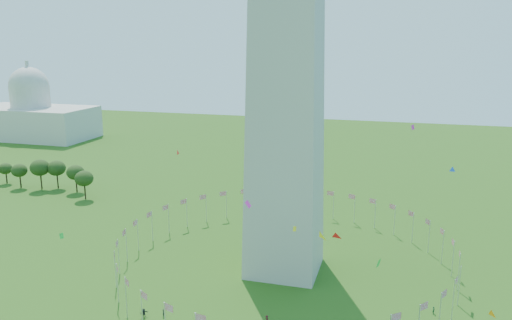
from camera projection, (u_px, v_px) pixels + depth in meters
The scene contains 4 objects.
flag_ring at pixel (284, 252), 122.19m from camera, with size 80.24×80.24×9.00m.
capitol_building at pixel (30, 98), 287.70m from camera, with size 70.00×35.00×46.00m, color beige, non-canonical shape.
kites_aloft at pixel (351, 242), 89.65m from camera, with size 110.56×80.65×34.84m.
tree_line_west at pixel (38, 177), 188.02m from camera, with size 55.13×15.46×11.35m.
Camera 1 is at (24.55, -61.26, 54.55)m, focal length 35.00 mm.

